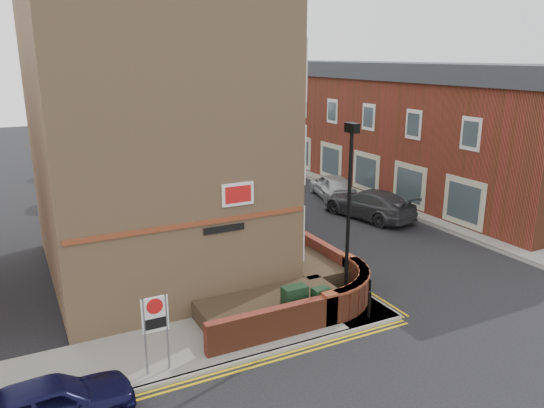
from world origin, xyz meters
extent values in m
plane|color=black|center=(0.00, 0.00, 0.00)|extent=(120.00, 120.00, 0.00)
cube|color=gray|center=(-3.50, 1.50, 0.06)|extent=(13.00, 3.00, 0.12)
cube|color=gray|center=(2.00, 16.00, 0.06)|extent=(2.00, 32.00, 0.12)
cube|color=gray|center=(13.00, 13.00, 0.06)|extent=(4.00, 40.00, 0.12)
cube|color=gray|center=(-3.50, 0.00, 0.06)|extent=(13.00, 0.15, 0.12)
cube|color=gray|center=(3.00, 16.00, 0.06)|extent=(0.15, 32.00, 0.12)
cube|color=gray|center=(11.00, 13.00, 0.06)|extent=(0.15, 40.00, 0.12)
cube|color=gold|center=(-3.50, -0.25, 0.01)|extent=(13.00, 0.28, 0.01)
cube|color=gold|center=(3.25, 16.00, 0.01)|extent=(0.28, 32.00, 0.01)
cube|color=tan|center=(-3.00, 8.00, 5.62)|extent=(8.00, 10.00, 11.00)
cube|color=brown|center=(-3.00, 2.97, 3.32)|extent=(7.80, 0.06, 0.15)
cube|color=white|center=(-1.50, 2.96, 4.12)|extent=(1.10, 0.05, 0.75)
cube|color=black|center=(-2.00, 2.96, 3.02)|extent=(1.40, 0.04, 0.22)
cylinder|color=black|center=(1.60, 1.20, 3.12)|extent=(0.12, 0.12, 6.00)
cylinder|color=black|center=(1.60, 1.20, 0.52)|extent=(0.20, 0.20, 0.80)
cube|color=black|center=(1.60, 1.20, 6.27)|extent=(0.25, 0.50, 0.30)
cube|color=black|center=(-0.30, 1.30, 0.72)|extent=(0.80, 0.45, 1.20)
cube|color=black|center=(0.50, 1.00, 0.67)|extent=(0.55, 0.40, 1.10)
cylinder|color=black|center=(2.00, 0.40, 0.57)|extent=(0.11, 0.11, 0.90)
cylinder|color=black|center=(2.60, 1.20, 0.57)|extent=(0.11, 0.11, 0.90)
cylinder|color=slate|center=(-5.30, 0.50, 1.22)|extent=(0.06, 0.06, 2.20)
cylinder|color=slate|center=(-4.70, 0.50, 1.22)|extent=(0.06, 0.06, 2.20)
cube|color=white|center=(-5.00, 0.50, 1.82)|extent=(0.72, 0.04, 1.00)
cylinder|color=red|center=(-5.00, 0.47, 2.07)|extent=(0.44, 0.02, 0.44)
cube|color=brown|center=(14.50, 17.00, 3.50)|extent=(5.00, 30.00, 7.00)
cube|color=#2D3035|center=(14.50, 17.00, 7.50)|extent=(5.40, 30.40, 1.00)
cube|color=#BEB89D|center=(14.50, 38.00, 3.50)|extent=(5.00, 12.00, 7.00)
cube|color=#2D3035|center=(14.50, 38.00, 7.50)|extent=(5.40, 12.40, 1.00)
cylinder|color=#382B1E|center=(2.00, 14.00, 2.40)|extent=(0.24, 0.24, 4.55)
sphere|color=#23521B|center=(2.00, 14.00, 5.00)|extent=(3.64, 3.64, 3.64)
sphere|color=#23521B|center=(2.40, 13.70, 4.15)|extent=(2.60, 2.60, 2.60)
sphere|color=#23521B|center=(1.70, 14.40, 4.54)|extent=(2.86, 2.86, 2.86)
cylinder|color=#382B1E|center=(2.00, 22.00, 2.64)|extent=(0.24, 0.24, 5.04)
sphere|color=#23521B|center=(2.00, 22.00, 5.52)|extent=(4.03, 4.03, 4.03)
sphere|color=#23521B|center=(2.40, 21.70, 4.58)|extent=(2.88, 2.88, 2.88)
sphere|color=#23521B|center=(1.70, 22.40, 5.02)|extent=(3.17, 3.17, 3.17)
cylinder|color=#382B1E|center=(2.00, 30.00, 2.50)|extent=(0.24, 0.24, 4.76)
sphere|color=#23521B|center=(2.00, 30.00, 5.22)|extent=(3.81, 3.81, 3.81)
sphere|color=#23521B|center=(2.40, 29.70, 4.34)|extent=(2.72, 2.72, 2.72)
sphere|color=#23521B|center=(1.70, 30.40, 4.74)|extent=(2.99, 2.99, 2.99)
cylinder|color=black|center=(2.40, 25.00, 1.72)|extent=(0.10, 0.10, 3.20)
imported|color=black|center=(2.40, 25.00, 3.82)|extent=(0.20, 0.16, 1.00)
imported|color=black|center=(-7.79, -0.50, 0.65)|extent=(3.94, 1.83, 1.31)
imported|color=gray|center=(3.60, 14.23, 0.79)|extent=(3.42, 5.07, 1.58)
imported|color=maroon|center=(4.93, 19.08, 0.63)|extent=(3.39, 4.98, 1.27)
imported|color=#333539|center=(9.00, 9.69, 0.77)|extent=(3.28, 5.67, 1.55)
imported|color=#A7ABAF|center=(9.53, 14.05, 0.76)|extent=(2.77, 4.76, 1.52)
camera|label=1|loc=(-8.01, -12.20, 8.42)|focal=35.00mm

